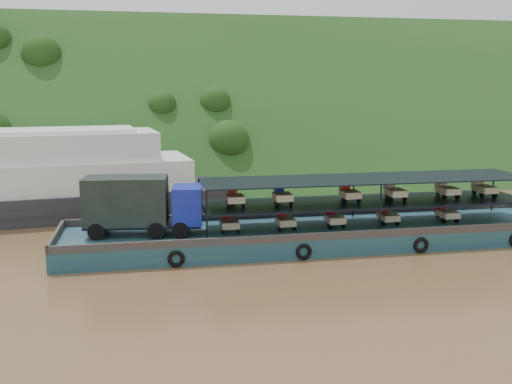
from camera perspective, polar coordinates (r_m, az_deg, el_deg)
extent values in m
plane|color=brown|center=(40.12, 3.64, -5.17)|extent=(160.00, 160.00, 0.00)
cube|color=#193914|center=(74.80, -3.33, 2.15)|extent=(140.00, 39.60, 39.60)
cube|color=#16394F|center=(40.10, 6.18, -4.33)|extent=(35.00, 7.00, 1.20)
cube|color=#592D19|center=(43.06, 4.87, -2.11)|extent=(35.00, 0.20, 0.50)
cube|color=#592D19|center=(36.76, 7.77, -4.36)|extent=(35.00, 0.20, 0.50)
cube|color=#592D19|center=(38.61, -19.37, -4.15)|extent=(0.20, 7.00, 0.50)
torus|color=black|center=(35.03, -7.99, -6.65)|extent=(1.06, 0.26, 1.06)
torus|color=black|center=(36.28, 4.80, -5.97)|extent=(1.06, 0.26, 1.06)
torus|color=black|center=(39.16, 16.18, -5.13)|extent=(1.06, 0.26, 1.06)
cylinder|color=black|center=(37.64, -15.66, -3.83)|extent=(1.14, 0.52, 1.10)
cylinder|color=black|center=(39.85, -15.01, -3.01)|extent=(1.14, 0.52, 1.10)
cylinder|color=black|center=(37.07, -9.95, -3.81)|extent=(1.14, 0.52, 1.10)
cylinder|color=black|center=(39.31, -9.62, -2.98)|extent=(1.14, 0.52, 1.10)
cylinder|color=black|center=(36.95, -7.57, -3.80)|extent=(1.14, 0.52, 1.10)
cylinder|color=black|center=(39.19, -7.37, -2.96)|extent=(1.14, 0.52, 1.10)
cube|color=black|center=(38.25, -11.11, -3.15)|extent=(7.74, 3.31, 0.22)
cube|color=#16229A|center=(37.73, -6.85, -1.24)|extent=(2.18, 2.85, 2.43)
cube|color=black|center=(37.61, -5.43, -0.57)|extent=(0.33, 2.20, 0.99)
cube|color=black|center=(38.06, -12.84, -0.82)|extent=(5.57, 3.26, 3.09)
cube|color=black|center=(40.75, 10.95, -0.96)|extent=(23.00, 5.00, 0.12)
cube|color=black|center=(40.46, 11.03, 1.32)|extent=(23.00, 5.00, 0.08)
cylinder|color=black|center=(35.59, -4.95, -2.47)|extent=(0.12, 0.12, 3.30)
cylinder|color=black|center=(40.46, -5.71, -0.91)|extent=(0.12, 0.12, 3.30)
cylinder|color=black|center=(38.49, 12.33, -1.69)|extent=(0.12, 0.12, 3.30)
cylinder|color=black|center=(43.03, 9.72, -0.33)|extent=(0.12, 0.12, 3.30)
cylinder|color=black|center=(48.28, 22.60, 0.18)|extent=(0.12, 0.12, 3.30)
cylinder|color=black|center=(39.55, -2.95, -3.20)|extent=(0.12, 0.52, 0.52)
cylinder|color=black|center=(37.75, -3.32, -3.87)|extent=(0.14, 0.52, 0.52)
cylinder|color=black|center=(37.89, -1.82, -3.80)|extent=(0.14, 0.52, 0.52)
cube|color=tan|center=(38.07, -2.65, -3.21)|extent=(1.15, 1.50, 0.44)
cube|color=#A90B12|center=(39.14, -2.90, -2.56)|extent=(0.55, 0.80, 0.80)
cube|color=#A90B12|center=(38.84, -2.86, -1.91)|extent=(0.50, 0.10, 0.10)
cylinder|color=black|center=(40.25, 2.49, -2.96)|extent=(0.12, 0.52, 0.52)
cylinder|color=black|center=(38.43, 2.39, -3.60)|extent=(0.14, 0.52, 0.52)
cylinder|color=black|center=(38.67, 3.83, -3.53)|extent=(0.14, 0.52, 0.52)
cube|color=#C7C28D|center=(38.80, 2.99, -2.95)|extent=(1.15, 1.50, 0.44)
cube|color=#B50C10|center=(39.85, 2.60, -2.33)|extent=(0.55, 0.80, 0.80)
cube|color=#B50C10|center=(39.55, 2.67, -1.68)|extent=(0.50, 0.10, 0.10)
cylinder|color=black|center=(41.19, 7.23, -2.72)|extent=(0.12, 0.52, 0.52)
cylinder|color=black|center=(39.37, 7.36, -3.34)|extent=(0.14, 0.52, 0.52)
cylinder|color=black|center=(39.69, 8.73, -3.26)|extent=(0.14, 0.52, 0.52)
cube|color=beige|center=(39.77, 7.90, -2.71)|extent=(1.15, 1.50, 0.44)
cube|color=#B40C22|center=(40.80, 7.38, -2.10)|extent=(0.55, 0.80, 0.80)
cube|color=#B40C22|center=(40.50, 7.49, -1.47)|extent=(0.50, 0.10, 0.10)
cylinder|color=black|center=(42.57, 12.29, -2.45)|extent=(0.12, 0.52, 0.52)
cylinder|color=black|center=(40.77, 12.64, -3.03)|extent=(0.14, 0.52, 0.52)
cylinder|color=black|center=(41.17, 13.92, -2.95)|extent=(0.14, 0.52, 0.52)
cube|color=tan|center=(41.20, 13.10, -2.42)|extent=(1.15, 1.50, 0.44)
cube|color=red|center=(42.19, 12.48, -1.85)|extent=(0.55, 0.80, 0.80)
cube|color=red|center=(41.91, 12.62, -1.23)|extent=(0.50, 0.10, 0.10)
cylinder|color=black|center=(44.56, 17.71, -2.13)|extent=(0.12, 0.52, 0.52)
cylinder|color=black|center=(42.78, 18.27, -2.67)|extent=(0.14, 0.52, 0.52)
cylinder|color=black|center=(43.28, 19.43, -2.60)|extent=(0.14, 0.52, 0.52)
cube|color=beige|center=(43.25, 18.65, -2.10)|extent=(1.15, 1.50, 0.44)
cube|color=#B50C25|center=(44.19, 17.93, -1.56)|extent=(0.55, 0.80, 0.80)
cube|color=#B50C25|center=(43.92, 18.09, -0.97)|extent=(0.50, 0.10, 0.10)
cylinder|color=black|center=(39.23, -2.45, -0.74)|extent=(0.12, 0.52, 0.52)
cylinder|color=black|center=(37.41, -2.80, -1.29)|extent=(0.14, 0.52, 0.52)
cylinder|color=black|center=(37.56, -1.29, -1.23)|extent=(0.14, 0.52, 0.52)
cube|color=beige|center=(37.76, -2.13, -0.65)|extent=(1.15, 1.50, 0.44)
cube|color=red|center=(38.84, -2.39, -0.07)|extent=(0.55, 0.80, 0.80)
cube|color=red|center=(38.56, -2.35, 0.61)|extent=(0.50, 0.10, 0.10)
cylinder|color=black|center=(39.83, 2.18, -0.56)|extent=(0.12, 0.52, 0.52)
cylinder|color=black|center=(38.00, 2.06, -1.10)|extent=(0.14, 0.52, 0.52)
cylinder|color=black|center=(38.24, 3.52, -1.04)|extent=(0.14, 0.52, 0.52)
cube|color=beige|center=(38.38, 2.68, -0.47)|extent=(1.15, 1.50, 0.44)
cube|color=navy|center=(39.45, 2.28, 0.10)|extent=(0.55, 0.80, 0.80)
cube|color=navy|center=(39.17, 2.36, 0.76)|extent=(0.50, 0.10, 0.10)
cylinder|color=black|center=(41.18, 8.70, -0.31)|extent=(0.12, 0.52, 0.52)
cylinder|color=black|center=(39.35, 8.89, -0.82)|extent=(0.14, 0.52, 0.52)
cylinder|color=black|center=(39.69, 10.25, -0.76)|extent=(0.14, 0.52, 0.52)
cube|color=beige|center=(39.78, 9.41, -0.22)|extent=(1.15, 1.50, 0.44)
cube|color=red|center=(40.80, 8.86, 0.33)|extent=(0.55, 0.80, 0.80)
cube|color=red|center=(40.54, 8.97, 0.97)|extent=(0.50, 0.10, 0.10)
cylinder|color=black|center=(42.42, 12.98, -0.15)|extent=(0.12, 0.52, 0.52)
cylinder|color=black|center=(40.60, 13.36, -0.63)|extent=(0.14, 0.52, 0.52)
cylinder|color=black|center=(41.02, 14.63, -0.58)|extent=(0.14, 0.52, 0.52)
cube|color=beige|center=(41.06, 13.82, -0.05)|extent=(1.15, 1.50, 0.44)
cube|color=#C6B48C|center=(42.06, 13.18, 0.48)|extent=(0.55, 0.80, 0.80)
cube|color=#C6B48C|center=(41.80, 13.32, 1.10)|extent=(0.50, 0.10, 0.10)
cylinder|color=black|center=(44.20, 17.76, 0.04)|extent=(0.12, 0.52, 0.52)
cylinder|color=black|center=(42.41, 18.33, -0.42)|extent=(0.14, 0.52, 0.52)
cylinder|color=black|center=(42.91, 19.49, -0.36)|extent=(0.14, 0.52, 0.52)
cube|color=beige|center=(42.89, 18.71, 0.14)|extent=(1.15, 1.50, 0.44)
cube|color=#CDB791|center=(43.85, 17.99, 0.64)|extent=(0.55, 0.80, 0.80)
cube|color=#CDB791|center=(43.60, 18.15, 1.24)|extent=(0.50, 0.10, 0.10)
cylinder|color=black|center=(45.68, 21.00, 0.17)|extent=(0.12, 0.52, 0.52)
cylinder|color=black|center=(43.92, 21.68, -0.27)|extent=(0.14, 0.52, 0.52)
cylinder|color=black|center=(44.46, 22.76, -0.22)|extent=(0.14, 0.52, 0.52)
cube|color=beige|center=(44.42, 22.01, 0.27)|extent=(1.15, 1.50, 0.44)
cube|color=beige|center=(45.34, 21.24, 0.75)|extent=(0.55, 0.80, 0.80)
cube|color=beige|center=(45.10, 21.42, 1.33)|extent=(0.50, 0.10, 0.10)
cube|color=black|center=(52.03, -23.88, -1.20)|extent=(37.03, 13.49, 2.17)
cube|color=silver|center=(51.64, -24.07, 1.36)|extent=(31.53, 11.92, 2.53)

